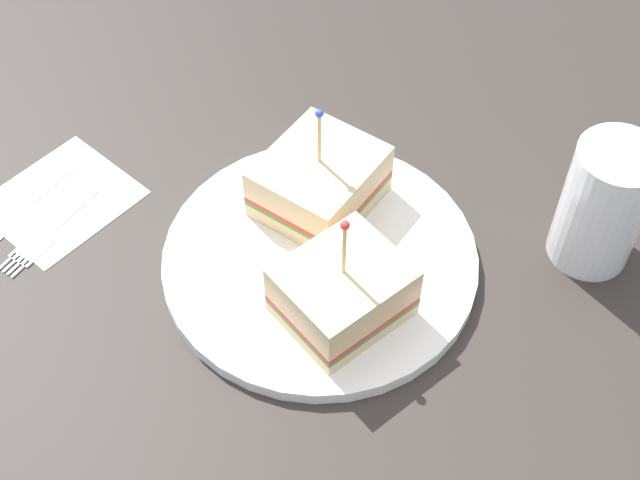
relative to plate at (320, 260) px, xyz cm
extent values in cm
cube|color=#2D2826|center=(0.00, 0.00, -1.63)|extent=(114.00, 114.00, 2.00)
cylinder|color=white|center=(0.00, 0.00, 0.00)|extent=(25.94, 25.94, 1.26)
cube|color=beige|center=(-1.37, 5.66, 1.38)|extent=(11.50, 12.18, 1.50)
cube|color=#478438|center=(-1.37, 5.66, 2.33)|extent=(11.50, 12.18, 0.40)
cube|color=red|center=(-1.37, 5.66, 2.78)|extent=(11.50, 12.18, 0.50)
cube|color=#E0B784|center=(-1.37, 5.66, 3.63)|extent=(11.50, 12.18, 1.21)
cube|color=beige|center=(-1.37, 5.66, 4.98)|extent=(11.50, 12.18, 1.50)
cylinder|color=tan|center=(-1.37, 5.66, 7.97)|extent=(0.30, 0.30, 5.97)
sphere|color=blue|center=(-1.37, 5.66, 10.95)|extent=(0.70, 0.70, 0.70)
cube|color=beige|center=(2.92, -4.97, 1.22)|extent=(11.65, 11.89, 1.18)
cube|color=#478438|center=(2.92, -4.97, 2.00)|extent=(11.65, 11.89, 0.40)
cube|color=red|center=(2.92, -4.97, 2.45)|extent=(11.65, 11.89, 0.50)
cube|color=#E0B784|center=(2.92, -4.97, 3.68)|extent=(11.65, 11.89, 1.94)
cube|color=beige|center=(2.92, -4.97, 5.24)|extent=(11.65, 11.89, 1.18)
cylinder|color=tan|center=(2.92, -4.97, 8.19)|extent=(0.30, 0.30, 5.92)
sphere|color=red|center=(2.92, -4.97, 11.15)|extent=(0.70, 0.70, 0.70)
cylinder|color=silver|center=(21.49, 6.55, 4.20)|extent=(5.93, 5.93, 9.66)
cylinder|color=white|center=(21.49, 6.55, 5.15)|extent=(6.74, 6.74, 11.55)
cube|color=white|center=(-23.84, 1.78, -0.55)|extent=(14.84, 15.31, 0.15)
cube|color=silver|center=(-22.09, 1.13, -0.45)|extent=(2.98, 6.74, 0.35)
cube|color=silver|center=(-23.93, -3.82, -0.45)|extent=(3.31, 4.14, 0.35)
cube|color=silver|center=(-25.39, -5.62, -0.45)|extent=(0.86, 1.94, 0.35)
cube|color=silver|center=(-24.93, -5.80, -0.45)|extent=(0.86, 1.94, 0.35)
cube|color=silver|center=(-24.46, -5.97, -0.45)|extent=(0.86, 1.94, 0.35)
cube|color=silver|center=(-23.99, -6.14, -0.45)|extent=(0.86, 1.94, 0.35)
cube|color=silver|center=(-25.58, 2.43, -0.45)|extent=(2.84, 6.43, 0.35)
cube|color=silver|center=(-27.34, -2.37, -0.45)|extent=(3.81, 7.09, 0.24)
camera|label=1|loc=(9.98, -43.09, 58.10)|focal=49.72mm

